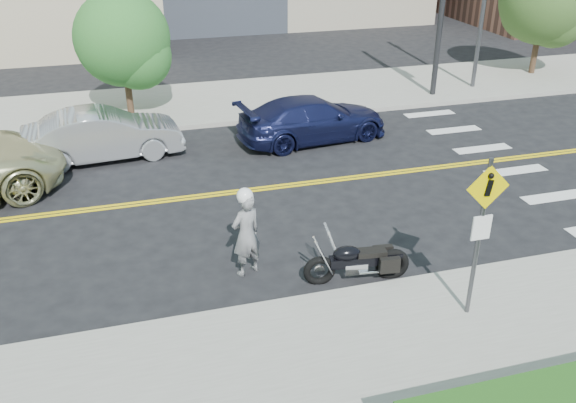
% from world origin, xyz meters
% --- Properties ---
extents(ground_plane, '(120.00, 120.00, 0.00)m').
position_xyz_m(ground_plane, '(0.00, 0.00, 0.00)').
color(ground_plane, black).
rests_on(ground_plane, ground).
extents(sidewalk_far, '(60.00, 5.00, 0.15)m').
position_xyz_m(sidewalk_far, '(0.00, 7.50, 0.07)').
color(sidewalk_far, '#9E9B91').
rests_on(sidewalk_far, ground_plane).
extents(pedestrian_sign, '(0.78, 0.08, 3.00)m').
position_xyz_m(pedestrian_sign, '(4.20, -6.31, 1.96)').
color(pedestrian_sign, '#4C4C51').
rests_on(pedestrian_sign, sidewalk_near).
extents(motorcyclist, '(0.77, 0.65, 1.90)m').
position_xyz_m(motorcyclist, '(0.70, -3.75, 0.95)').
color(motorcyclist, '#BCBBC1').
rests_on(motorcyclist, ground).
extents(motorcycle, '(2.13, 0.87, 1.26)m').
position_xyz_m(motorcycle, '(2.74, -4.60, 0.63)').
color(motorcycle, black).
rests_on(motorcycle, ground).
extents(parked_car_silver, '(4.55, 1.97, 1.46)m').
position_xyz_m(parked_car_silver, '(-1.97, 3.24, 0.73)').
color(parked_car_silver, '#ACAEB3').
rests_on(parked_car_silver, ground).
extents(parked_car_blue, '(4.92, 2.53, 1.37)m').
position_xyz_m(parked_car_blue, '(4.28, 3.03, 0.68)').
color(parked_car_blue, '#171C47').
rests_on(parked_car_blue, ground).
extents(tree_far_a, '(3.11, 3.11, 4.25)m').
position_xyz_m(tree_far_a, '(-1.07, 6.77, 2.69)').
color(tree_far_a, '#382619').
rests_on(tree_far_a, ground).
extents(tree_far_b, '(3.52, 3.52, 4.87)m').
position_xyz_m(tree_far_b, '(15.47, 7.62, 3.10)').
color(tree_far_b, '#382619').
rests_on(tree_far_b, ground).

